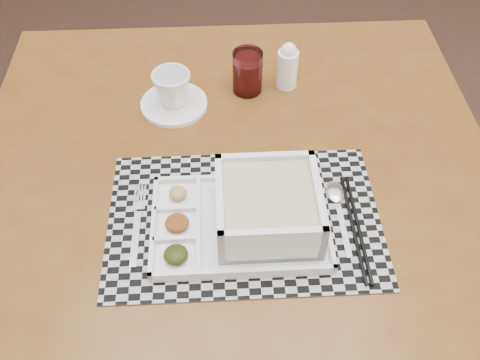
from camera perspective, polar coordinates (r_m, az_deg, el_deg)
name	(u,v)px	position (r m, az deg, el deg)	size (l,w,h in m)	color
floor	(190,299)	(1.83, -5.39, -12.53)	(5.00, 5.00, 0.00)	black
dining_table	(236,203)	(1.13, -0.47, -2.42)	(1.10, 1.10, 0.80)	#57290F
placemat	(244,219)	(0.99, 0.45, -4.17)	(0.50, 0.33, 0.00)	#9F9FA6
serving_tray	(259,212)	(0.96, 2.07, -3.46)	(0.33, 0.23, 0.10)	white
fork	(137,222)	(1.00, -10.88, -4.43)	(0.02, 0.19, 0.00)	silver
spoon	(337,197)	(1.04, 10.26, -1.81)	(0.04, 0.18, 0.01)	silver
chopsticks	(356,227)	(1.00, 12.24, -4.95)	(0.02, 0.24, 0.01)	black
saucer	(174,104)	(1.22, -7.05, 8.04)	(0.15, 0.15, 0.01)	white
cup	(172,89)	(1.19, -7.25, 9.65)	(0.08, 0.08, 0.08)	white
juice_glass	(248,73)	(1.23, 0.81, 11.31)	(0.07, 0.07, 0.10)	white
creamer_bottle	(287,66)	(1.24, 5.09, 12.04)	(0.05, 0.05, 0.11)	white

